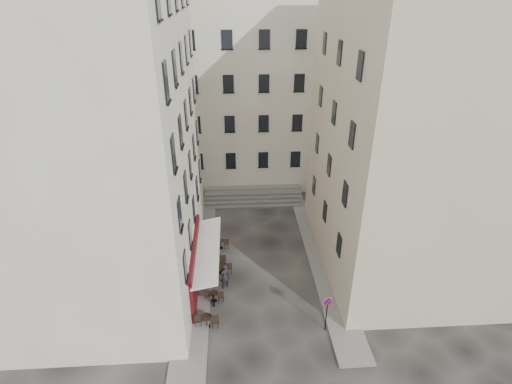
{
  "coord_description": "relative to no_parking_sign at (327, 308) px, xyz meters",
  "views": [
    {
      "loc": [
        -1.77,
        -19.95,
        18.07
      ],
      "look_at": [
        -0.29,
        4.0,
        5.42
      ],
      "focal_mm": 28.0,
      "sensor_mm": 36.0,
      "label": 1
    }
  ],
  "objects": [
    {
      "name": "stone_steps",
      "position": [
        -3.31,
        15.88,
        -1.33
      ],
      "size": [
        9.0,
        3.15,
        0.8
      ],
      "color": "#5C5957",
      "rests_on": "ground"
    },
    {
      "name": "bistro_table_e",
      "position": [
        -6.23,
        8.5,
        -1.27
      ],
      "size": [
        1.28,
        0.6,
        0.9
      ],
      "color": "black",
      "rests_on": "ground"
    },
    {
      "name": "bistro_table_c",
      "position": [
        -6.08,
        5.52,
        -1.23
      ],
      "size": [
        1.39,
        0.65,
        0.98
      ],
      "color": "black",
      "rests_on": "ground"
    },
    {
      "name": "building_right",
      "position": [
        7.19,
        6.8,
        7.58
      ],
      "size": [
        12.2,
        14.2,
        18.6
      ],
      "color": "#BDAB8C",
      "rests_on": "ground"
    },
    {
      "name": "bistro_table_d",
      "position": [
        -6.48,
        6.49,
        -1.25
      ],
      "size": [
        1.34,
        0.63,
        0.94
      ],
      "color": "black",
      "rests_on": "ground"
    },
    {
      "name": "no_parking_sign",
      "position": [
        0.0,
        0.0,
        0.0
      ],
      "size": [
        0.53,
        0.22,
        2.43
      ],
      "rotation": [
        0.0,
        0.0,
        0.35
      ],
      "color": "black",
      "rests_on": "ground"
    },
    {
      "name": "bistro_table_b",
      "position": [
        -6.56,
        2.79,
        -1.28
      ],
      "size": [
        1.25,
        0.58,
        0.88
      ],
      "color": "black",
      "rests_on": "ground"
    },
    {
      "name": "bistro_table_a",
      "position": [
        -6.91,
        0.68,
        -1.21
      ],
      "size": [
        1.43,
        0.67,
        1.0
      ],
      "color": "black",
      "rests_on": "ground"
    },
    {
      "name": "sidewalk_right",
      "position": [
        1.19,
        6.3,
        -1.67
      ],
      "size": [
        2.0,
        18.0,
        0.12
      ],
      "primitive_type": "cube",
      "color": "slate",
      "rests_on": "ground"
    },
    {
      "name": "cafe_storefront",
      "position": [
        -7.63,
        4.3,
        0.15
      ],
      "size": [
        1.74,
        7.3,
        3.5
      ],
      "color": "#40090D",
      "rests_on": "ground"
    },
    {
      "name": "bollard_near",
      "position": [
        -6.56,
        2.3,
        -1.2
      ],
      "size": [
        0.12,
        0.12,
        0.98
      ],
      "color": "black",
      "rests_on": "ground"
    },
    {
      "name": "pedestrian",
      "position": [
        -5.87,
        4.05,
        -0.79
      ],
      "size": [
        0.81,
        0.78,
        1.87
      ],
      "primitive_type": "imported",
      "rotation": [
        0.0,
        0.0,
        3.84
      ],
      "color": "black",
      "rests_on": "ground"
    },
    {
      "name": "building_left",
      "position": [
        -13.81,
        6.3,
        8.58
      ],
      "size": [
        12.2,
        16.2,
        20.6
      ],
      "color": "beige",
      "rests_on": "ground"
    },
    {
      "name": "ground",
      "position": [
        -3.31,
        3.3,
        -1.73
      ],
      "size": [
        90.0,
        90.0,
        0.0
      ],
      "primitive_type": "plane",
      "color": "black",
      "rests_on": "ground"
    },
    {
      "name": "bollard_far",
      "position": [
        -6.56,
        9.3,
        -1.2
      ],
      "size": [
        0.12,
        0.12,
        0.98
      ],
      "color": "black",
      "rests_on": "ground"
    },
    {
      "name": "bollard_mid",
      "position": [
        -6.56,
        5.8,
        -1.2
      ],
      "size": [
        0.12,
        0.12,
        0.98
      ],
      "color": "black",
      "rests_on": "ground"
    },
    {
      "name": "building_back",
      "position": [
        -4.31,
        22.3,
        7.58
      ],
      "size": [
        18.2,
        10.2,
        18.6
      ],
      "color": "beige",
      "rests_on": "ground"
    },
    {
      "name": "sidewalk_left",
      "position": [
        -7.81,
        7.3,
        -1.67
      ],
      "size": [
        2.0,
        22.0,
        0.12
      ],
      "primitive_type": "cube",
      "color": "slate",
      "rests_on": "ground"
    }
  ]
}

